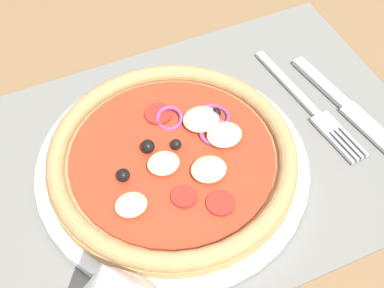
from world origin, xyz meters
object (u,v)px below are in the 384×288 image
(knife, at_px, (358,117))
(plate, at_px, (173,167))
(pizza, at_px, (173,157))
(fork, at_px, (312,109))

(knife, bearing_deg, plate, -103.75)
(plate, height_order, pizza, pizza)
(fork, relative_size, knife, 0.90)
(pizza, bearing_deg, plate, -0.01)
(knife, bearing_deg, fork, -136.42)
(plate, xyz_separation_m, knife, (-0.21, 0.02, -0.00))
(plate, distance_m, fork, 0.17)
(fork, bearing_deg, knife, 46.16)
(pizza, bearing_deg, fork, -176.19)
(plate, bearing_deg, knife, 174.71)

